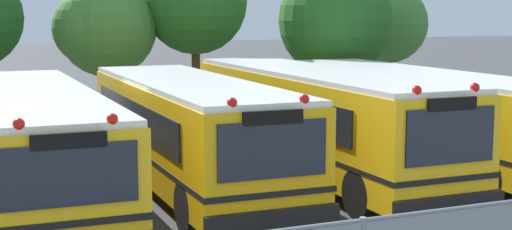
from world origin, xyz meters
name	(u,v)px	position (x,y,z in m)	size (l,w,h in m)	color
ground_plane	(183,187)	(0.00, 0.00, 0.00)	(160.00, 160.00, 0.00)	#424244
school_bus_1	(34,140)	(-3.33, 0.03, 1.35)	(2.78, 11.13, 2.55)	yellow
school_bus_2	(190,129)	(0.10, -0.25, 1.40)	(2.69, 9.89, 2.66)	#EAA80C
school_bus_3	(315,118)	(3.45, -0.07, 1.45)	(2.49, 10.97, 2.77)	yellow
school_bus_4	(421,112)	(6.79, 0.22, 1.37)	(2.47, 11.27, 2.61)	yellow
tree_3	(102,28)	(0.32, 10.21, 3.49)	(3.72, 3.55, 5.29)	#4C3823
tree_4	(195,2)	(3.67, 9.80, 4.41)	(3.81, 3.81, 6.30)	#4C3823
tree_5	(335,19)	(8.30, 7.69, 3.80)	(4.15, 4.15, 5.81)	#4C3823
tree_6	(388,23)	(12.35, 10.41, 3.57)	(3.27, 3.27, 5.17)	#4C3823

